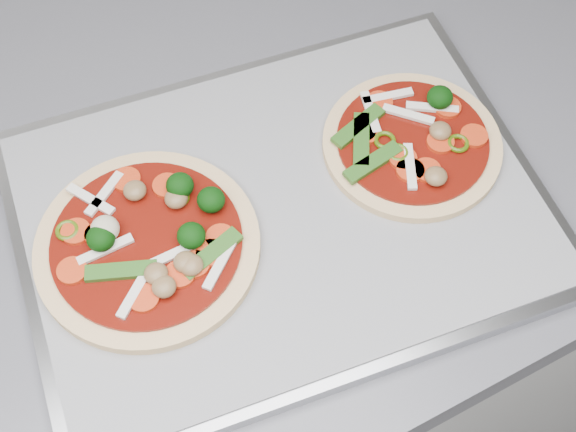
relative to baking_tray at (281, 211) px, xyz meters
name	(u,v)px	position (x,y,z in m)	size (l,w,h in m)	color
base_cabinet	(103,416)	(-0.23, 0.08, -0.48)	(3.60, 0.60, 0.86)	#BABAB8
countertop	(3,261)	(-0.23, 0.08, -0.03)	(3.60, 0.60, 0.04)	#5A5A61
baking_tray	(281,211)	(0.00, 0.00, 0.00)	(0.45, 0.33, 0.01)	#97989C
parchment	(281,206)	(0.00, 0.00, 0.01)	(0.43, 0.31, 0.00)	gray
pizza_left	(150,243)	(-0.12, 0.01, 0.02)	(0.19, 0.19, 0.03)	#ECBF84
pizza_right	(412,141)	(0.13, 0.00, 0.02)	(0.20, 0.20, 0.03)	#ECBF84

